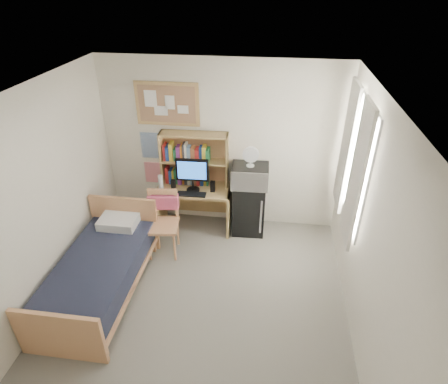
# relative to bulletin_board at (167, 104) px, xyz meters

# --- Properties ---
(floor) EXTENTS (3.60, 4.20, 0.02)m
(floor) POSITION_rel_bulletin_board_xyz_m (0.78, -2.08, -1.93)
(floor) COLOR gray
(floor) RESTS_ON ground
(ceiling) EXTENTS (3.60, 4.20, 0.02)m
(ceiling) POSITION_rel_bulletin_board_xyz_m (0.78, -2.08, 0.68)
(ceiling) COLOR white
(ceiling) RESTS_ON wall_back
(wall_back) EXTENTS (3.60, 0.04, 2.60)m
(wall_back) POSITION_rel_bulletin_board_xyz_m (0.78, 0.02, -0.62)
(wall_back) COLOR white
(wall_back) RESTS_ON floor
(wall_left) EXTENTS (0.04, 4.20, 2.60)m
(wall_left) POSITION_rel_bulletin_board_xyz_m (-1.02, -2.08, -0.62)
(wall_left) COLOR white
(wall_left) RESTS_ON floor
(wall_right) EXTENTS (0.04, 4.20, 2.60)m
(wall_right) POSITION_rel_bulletin_board_xyz_m (2.58, -2.08, -0.62)
(wall_right) COLOR white
(wall_right) RESTS_ON floor
(window_unit) EXTENTS (0.10, 1.40, 1.70)m
(window_unit) POSITION_rel_bulletin_board_xyz_m (2.53, -0.88, -0.32)
(window_unit) COLOR white
(window_unit) RESTS_ON wall_right
(curtain_left) EXTENTS (0.04, 0.55, 1.70)m
(curtain_left) POSITION_rel_bulletin_board_xyz_m (2.50, -1.28, -0.32)
(curtain_left) COLOR silver
(curtain_left) RESTS_ON wall_right
(curtain_right) EXTENTS (0.04, 0.55, 1.70)m
(curtain_right) POSITION_rel_bulletin_board_xyz_m (2.50, -0.48, -0.32)
(curtain_right) COLOR silver
(curtain_right) RESTS_ON wall_right
(bulletin_board) EXTENTS (0.94, 0.03, 0.64)m
(bulletin_board) POSITION_rel_bulletin_board_xyz_m (0.00, 0.00, 0.00)
(bulletin_board) COLOR #A17654
(bulletin_board) RESTS_ON wall_back
(poster_wave) EXTENTS (0.30, 0.01, 0.42)m
(poster_wave) POSITION_rel_bulletin_board_xyz_m (-0.32, 0.01, -0.67)
(poster_wave) COLOR #26549B
(poster_wave) RESTS_ON wall_back
(poster_japan) EXTENTS (0.28, 0.01, 0.36)m
(poster_japan) POSITION_rel_bulletin_board_xyz_m (-0.32, 0.01, -1.14)
(poster_japan) COLOR red
(poster_japan) RESTS_ON wall_back
(desk) EXTENTS (1.15, 0.60, 0.71)m
(desk) POSITION_rel_bulletin_board_xyz_m (0.40, -0.29, -1.56)
(desk) COLOR tan
(desk) RESTS_ON floor
(desk_chair) EXTENTS (0.54, 0.54, 0.97)m
(desk_chair) POSITION_rel_bulletin_board_xyz_m (0.08, -0.98, -1.44)
(desk_chair) COLOR tan
(desk_chair) RESTS_ON floor
(mini_fridge) EXTENTS (0.50, 0.50, 0.83)m
(mini_fridge) POSITION_rel_bulletin_board_xyz_m (1.25, -0.25, -1.51)
(mini_fridge) COLOR black
(mini_fridge) RESTS_ON floor
(bed) EXTENTS (0.94, 1.87, 0.52)m
(bed) POSITION_rel_bulletin_board_xyz_m (-0.50, -1.87, -1.66)
(bed) COLOR black
(bed) RESTS_ON floor
(hutch) EXTENTS (1.02, 0.29, 0.83)m
(hutch) POSITION_rel_bulletin_board_xyz_m (0.40, -0.14, -0.79)
(hutch) COLOR tan
(hutch) RESTS_ON desk
(monitor) EXTENTS (0.49, 0.05, 0.52)m
(monitor) POSITION_rel_bulletin_board_xyz_m (0.40, -0.35, -0.95)
(monitor) COLOR black
(monitor) RESTS_ON desk
(keyboard) EXTENTS (0.44, 0.15, 0.02)m
(keyboard) POSITION_rel_bulletin_board_xyz_m (0.41, -0.49, -1.20)
(keyboard) COLOR black
(keyboard) RESTS_ON desk
(speaker_left) EXTENTS (0.07, 0.07, 0.15)m
(speaker_left) POSITION_rel_bulletin_board_xyz_m (0.10, -0.36, -1.13)
(speaker_left) COLOR black
(speaker_left) RESTS_ON desk
(speaker_right) EXTENTS (0.07, 0.07, 0.17)m
(speaker_right) POSITION_rel_bulletin_board_xyz_m (0.70, -0.34, -1.13)
(speaker_right) COLOR black
(speaker_right) RESTS_ON desk
(water_bottle) EXTENTS (0.07, 0.07, 0.24)m
(water_bottle) POSITION_rel_bulletin_board_xyz_m (-0.08, -0.40, -1.09)
(water_bottle) COLOR silver
(water_bottle) RESTS_ON desk
(hoodie) EXTENTS (0.45, 0.18, 0.21)m
(hoodie) POSITION_rel_bulletin_board_xyz_m (0.06, -0.78, -1.17)
(hoodie) COLOR #D2506F
(hoodie) RESTS_ON desk_chair
(microwave) EXTENTS (0.55, 0.43, 0.31)m
(microwave) POSITION_rel_bulletin_board_xyz_m (1.25, -0.27, -0.94)
(microwave) COLOR #BABABF
(microwave) RESTS_ON mini_fridge
(desk_fan) EXTENTS (0.24, 0.24, 0.29)m
(desk_fan) POSITION_rel_bulletin_board_xyz_m (1.25, -0.27, -0.64)
(desk_fan) COLOR silver
(desk_fan) RESTS_ON microwave
(pillow) EXTENTS (0.51, 0.36, 0.12)m
(pillow) POSITION_rel_bulletin_board_xyz_m (-0.50, -1.12, -1.34)
(pillow) COLOR silver
(pillow) RESTS_ON bed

